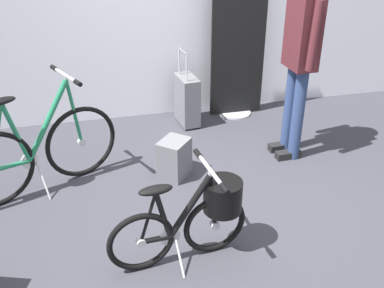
{
  "coord_description": "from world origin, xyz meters",
  "views": [
    {
      "loc": [
        -0.85,
        -2.7,
        2.16
      ],
      "look_at": [
        -0.16,
        0.17,
        0.55
      ],
      "focal_mm": 41.78,
      "sensor_mm": 36.0,
      "label": 1
    }
  ],
  "objects_px": {
    "floor_banner_stand": "(238,53)",
    "backpack_on_floor": "(174,158)",
    "visitor_near_wall": "(301,48)",
    "rolling_suitcase": "(187,100)",
    "display_bike_left": "(39,151)",
    "folding_bike_foreground": "(197,214)"
  },
  "relations": [
    {
      "from": "floor_banner_stand",
      "to": "backpack_on_floor",
      "type": "xyz_separation_m",
      "value": [
        -0.95,
        -1.13,
        -0.54
      ]
    },
    {
      "from": "visitor_near_wall",
      "to": "backpack_on_floor",
      "type": "height_order",
      "value": "visitor_near_wall"
    },
    {
      "from": "rolling_suitcase",
      "to": "floor_banner_stand",
      "type": "bearing_deg",
      "value": 12.31
    },
    {
      "from": "display_bike_left",
      "to": "rolling_suitcase",
      "type": "distance_m",
      "value": 1.74
    },
    {
      "from": "backpack_on_floor",
      "to": "display_bike_left",
      "type": "bearing_deg",
      "value": 177.42
    },
    {
      "from": "folding_bike_foreground",
      "to": "backpack_on_floor",
      "type": "height_order",
      "value": "folding_bike_foreground"
    },
    {
      "from": "display_bike_left",
      "to": "visitor_near_wall",
      "type": "relative_size",
      "value": 0.71
    },
    {
      "from": "floor_banner_stand",
      "to": "folding_bike_foreground",
      "type": "relative_size",
      "value": 1.66
    },
    {
      "from": "floor_banner_stand",
      "to": "display_bike_left",
      "type": "bearing_deg",
      "value": -152.3
    },
    {
      "from": "display_bike_left",
      "to": "rolling_suitcase",
      "type": "xyz_separation_m",
      "value": [
        1.46,
        0.95,
        -0.08
      ]
    },
    {
      "from": "backpack_on_floor",
      "to": "visitor_near_wall",
      "type": "bearing_deg",
      "value": 6.19
    },
    {
      "from": "floor_banner_stand",
      "to": "rolling_suitcase",
      "type": "height_order",
      "value": "floor_banner_stand"
    },
    {
      "from": "display_bike_left",
      "to": "backpack_on_floor",
      "type": "distance_m",
      "value": 1.13
    },
    {
      "from": "folding_bike_foreground",
      "to": "rolling_suitcase",
      "type": "xyz_separation_m",
      "value": [
        0.4,
        2.04,
        -0.06
      ]
    },
    {
      "from": "rolling_suitcase",
      "to": "backpack_on_floor",
      "type": "bearing_deg",
      "value": -109.42
    },
    {
      "from": "floor_banner_stand",
      "to": "folding_bike_foreground",
      "type": "height_order",
      "value": "floor_banner_stand"
    },
    {
      "from": "rolling_suitcase",
      "to": "display_bike_left",
      "type": "bearing_deg",
      "value": -146.97
    },
    {
      "from": "floor_banner_stand",
      "to": "backpack_on_floor",
      "type": "bearing_deg",
      "value": -130.01
    },
    {
      "from": "folding_bike_foreground",
      "to": "visitor_near_wall",
      "type": "relative_size",
      "value": 0.54
    },
    {
      "from": "display_bike_left",
      "to": "folding_bike_foreground",
      "type": "bearing_deg",
      "value": -45.82
    },
    {
      "from": "visitor_near_wall",
      "to": "rolling_suitcase",
      "type": "distance_m",
      "value": 1.41
    },
    {
      "from": "rolling_suitcase",
      "to": "backpack_on_floor",
      "type": "relative_size",
      "value": 2.38
    }
  ]
}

